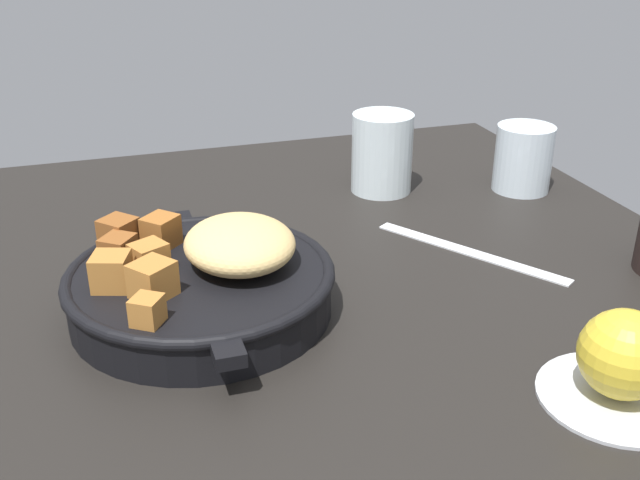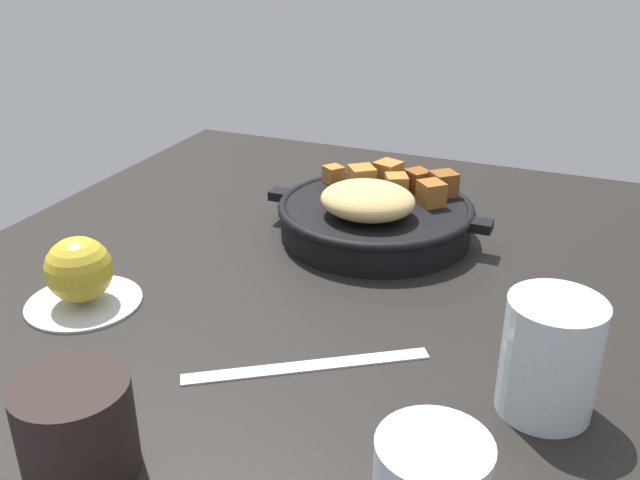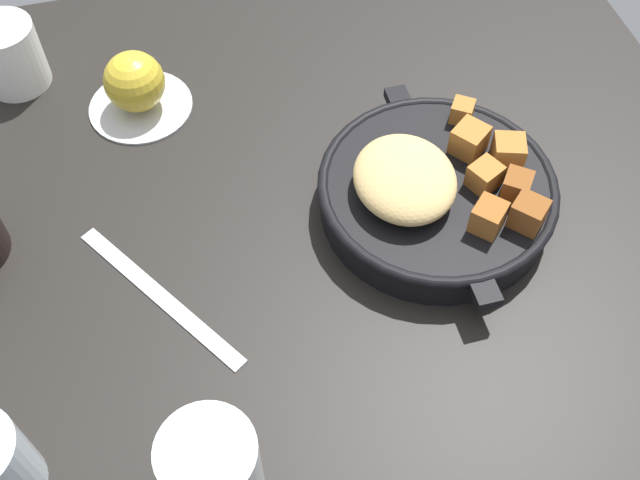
% 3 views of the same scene
% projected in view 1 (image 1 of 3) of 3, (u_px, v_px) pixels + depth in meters
% --- Properties ---
extents(ground_plane, '(0.92, 0.87, 0.02)m').
position_uv_depth(ground_plane, '(303.00, 299.00, 0.73)').
color(ground_plane, black).
extents(cast_iron_skillet, '(0.29, 0.24, 0.08)m').
position_uv_depth(cast_iron_skillet, '(203.00, 280.00, 0.68)').
color(cast_iron_skillet, black).
rests_on(cast_iron_skillet, ground_plane).
extents(saucer_plate, '(0.12, 0.12, 0.01)m').
position_uv_depth(saucer_plate, '(616.00, 395.00, 0.57)').
color(saucer_plate, '#B7BABF').
rests_on(saucer_plate, ground_plane).
extents(red_apple, '(0.07, 0.07, 0.07)m').
position_uv_depth(red_apple, '(624.00, 354.00, 0.56)').
color(red_apple, gold).
rests_on(red_apple, saucer_plate).
extents(butter_knife, '(0.20, 0.14, 0.00)m').
position_uv_depth(butter_knife, '(470.00, 251.00, 0.80)').
color(butter_knife, silver).
rests_on(butter_knife, ground_plane).
extents(water_glass_short, '(0.07, 0.07, 0.08)m').
position_uv_depth(water_glass_short, '(523.00, 158.00, 0.95)').
color(water_glass_short, silver).
rests_on(water_glass_short, ground_plane).
extents(water_glass_tall, '(0.08, 0.08, 0.10)m').
position_uv_depth(water_glass_tall, '(382.00, 153.00, 0.95)').
color(water_glass_tall, silver).
rests_on(water_glass_tall, ground_plane).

